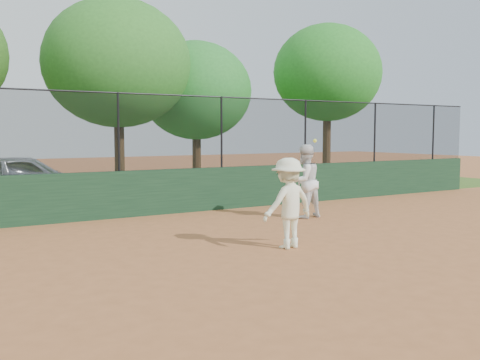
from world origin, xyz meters
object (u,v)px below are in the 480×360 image
player_second (305,181)px  tree_3 (196,91)px  parked_car (23,180)px  tree_2 (118,64)px  tree_4 (328,73)px  player_main (288,203)px

player_second → tree_3: tree_3 is taller
parked_car → player_second: 8.34m
tree_3 → tree_2: bearing=-165.1°
tree_4 → player_main: bearing=-133.4°
player_second → player_main: (-2.51, -2.69, -0.09)m
parked_car → tree_2: tree_2 is taller
player_second → tree_3: (1.54, 9.18, 2.96)m
tree_4 → tree_2: bearing=174.5°
tree_2 → tree_3: size_ratio=1.18×
player_main → tree_3: bearing=71.2°
parked_car → tree_2: size_ratio=0.66×
player_second → tree_4: 10.83m
player_main → tree_4: bearing=46.6°
player_second → tree_4: bearing=-138.9°
player_second → tree_3: bearing=-104.8°
parked_car → tree_4: bearing=-71.8°
parked_car → tree_2: 5.81m
tree_2 → player_second: bearing=-75.7°
player_second → tree_3: 9.77m
tree_3 → tree_4: tree_4 is taller
player_main → tree_4: 14.35m
parked_car → tree_4: 13.46m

